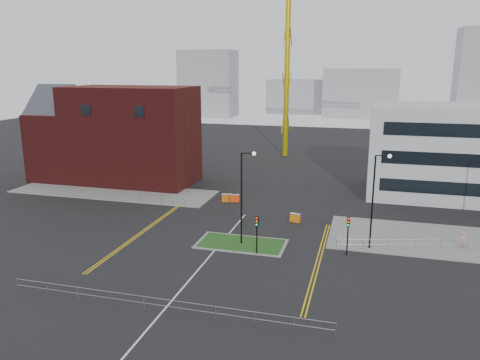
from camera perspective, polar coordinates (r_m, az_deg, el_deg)
name	(u,v)px	position (r m, az deg, el deg)	size (l,w,h in m)	color
ground	(193,276)	(39.44, -5.81, -11.62)	(200.00, 200.00, 0.00)	black
pavement_left	(114,192)	(66.50, -15.15, -1.37)	(28.00, 8.00, 0.12)	slate
pavement_right	(454,242)	(50.82, 24.61, -6.85)	(24.00, 10.00, 0.12)	slate
island_kerb	(241,244)	(45.82, 0.17, -7.77)	(8.60, 4.60, 0.08)	slate
grass_island	(241,244)	(45.81, 0.17, -7.75)	(8.00, 4.00, 0.12)	#1F4717
brick_building	(114,136)	(71.72, -15.14, 5.25)	(24.20, 10.07, 14.24)	#4A1212
office_block	(469,152)	(67.26, 26.18, 3.05)	(25.00, 12.20, 12.00)	#BBBDC0
tower_crane	(321,16)	(88.75, 9.84, 19.06)	(52.98, 3.65, 36.68)	#BFA70B
streetlamp_island	(244,191)	(44.08, 0.45, -1.29)	(1.46, 0.36, 9.18)	black
streetlamp_right_near	(376,194)	(44.65, 16.20, -1.65)	(1.46, 0.36, 9.18)	black
traffic_light_island	(257,228)	(42.64, 2.07, -5.83)	(0.28, 0.33, 3.65)	black
traffic_light_right	(348,228)	(43.55, 13.04, -5.77)	(0.28, 0.33, 3.65)	black
railing_front	(161,302)	(34.17, -9.57, -14.50)	(24.05, 0.05, 1.10)	gray
railing_left	(161,199)	(58.81, -9.56, -2.35)	(6.05, 0.05, 1.10)	gray
railing_right	(442,242)	(48.01, 23.37, -6.99)	(19.05, 5.05, 1.10)	gray
centre_line	(201,267)	(41.13, -4.80, -10.48)	(0.15, 30.00, 0.01)	silver
yellow_left_a	(147,227)	(51.34, -11.22, -5.68)	(0.12, 24.00, 0.01)	gold
yellow_left_b	(150,228)	(51.21, -10.92, -5.72)	(0.12, 24.00, 0.01)	gold
yellow_right_a	(317,260)	(42.77, 9.33, -9.64)	(0.12, 20.00, 0.01)	gold
yellow_right_b	(320,261)	(42.74, 9.74, -9.67)	(0.12, 20.00, 0.01)	gold
skyline_a	(208,84)	(162.21, -3.87, 11.64)	(18.00, 12.00, 22.00)	gray
skyline_b	(360,93)	(163.42, 14.45, 10.21)	(24.00, 12.00, 16.00)	gray
skyline_d	(310,97)	(174.77, 8.49, 10.03)	(30.00, 12.00, 12.00)	gray
pedestrian	(463,240)	(49.26, 25.52, -6.65)	(0.59, 0.39, 1.63)	tan
barrier_left	(235,198)	(59.46, -0.64, -2.20)	(1.19, 0.72, 0.95)	#EC3A0D
barrier_mid	(227,198)	(59.53, -1.65, -2.15)	(1.28, 0.72, 1.02)	#CB5D0B
barrier_right	(295,217)	(52.28, 6.73, -4.55)	(1.21, 0.67, 0.97)	orange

